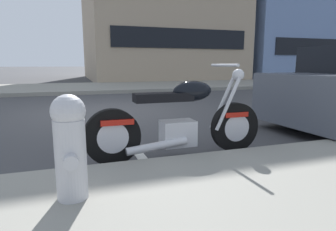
# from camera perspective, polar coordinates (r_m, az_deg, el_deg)

# --- Properties ---
(ground_plane) EXTENTS (260.00, 260.00, 0.00)m
(ground_plane) POSITION_cam_1_polar(r_m,az_deg,el_deg) (7.04, -12.27, 0.83)
(ground_plane) COLOR #3D3D3F
(sidewalk_far_curb) EXTENTS (120.00, 5.00, 0.14)m
(sidewalk_far_curb) POSITION_cam_1_polar(r_m,az_deg,el_deg) (18.55, 24.89, 5.99)
(sidewalk_far_curb) COLOR gray
(sidewalk_far_curb) RESTS_ON ground
(parking_stall_stripe) EXTENTS (0.12, 2.20, 0.01)m
(parking_stall_stripe) POSITION_cam_1_polar(r_m,az_deg,el_deg) (3.74, -6.10, -7.10)
(parking_stall_stripe) COLOR silver
(parking_stall_stripe) RESTS_ON ground
(parked_motorcycle) EXTENTS (2.18, 0.62, 1.11)m
(parked_motorcycle) POSITION_cam_1_polar(r_m,az_deg,el_deg) (3.42, 2.36, -1.38)
(parked_motorcycle) COLOR black
(parked_motorcycle) RESTS_ON ground
(fire_hydrant) EXTENTS (0.24, 0.36, 0.76)m
(fire_hydrant) POSITION_cam_1_polar(r_m,az_deg,el_deg) (2.18, -18.77, -5.43)
(fire_hydrant) COLOR #B7B7BC
(fire_hydrant) RESTS_ON sidewalk_near_curb
(townhouse_corner_block) EXTENTS (9.62, 12.00, 11.53)m
(townhouse_corner_block) POSITION_cam_1_polar(r_m,az_deg,el_deg) (23.03, -3.00, 21.78)
(townhouse_corner_block) COLOR tan
(townhouse_corner_block) RESTS_ON ground
(townhouse_mid_block) EXTENTS (10.94, 8.44, 10.17)m
(townhouse_mid_block) POSITION_cam_1_polar(r_m,az_deg,el_deg) (26.60, 22.94, 17.96)
(townhouse_mid_block) COLOR #6B84B2
(townhouse_mid_block) RESTS_ON ground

